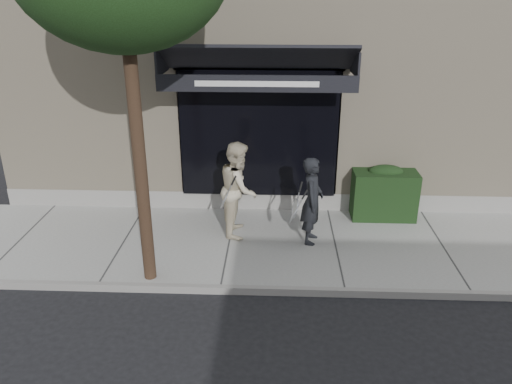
{
  "coord_description": "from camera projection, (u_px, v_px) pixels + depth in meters",
  "views": [
    {
      "loc": [
        -1.14,
        -8.36,
        4.61
      ],
      "look_at": [
        -1.52,
        0.6,
        0.89
      ],
      "focal_mm": 35.0,
      "sensor_mm": 36.0,
      "label": 1
    }
  ],
  "objects": [
    {
      "name": "ground",
      "position": [
        335.0,
        249.0,
        9.44
      ],
      "size": [
        80.0,
        80.0,
        0.0
      ],
      "primitive_type": "plane",
      "color": "black",
      "rests_on": "ground"
    },
    {
      "name": "pedestrian_back",
      "position": [
        239.0,
        189.0,
        9.49
      ],
      "size": [
        0.7,
        0.92,
        1.84
      ],
      "color": "beige",
      "rests_on": "sidewalk"
    },
    {
      "name": "sidewalk",
      "position": [
        335.0,
        246.0,
        9.42
      ],
      "size": [
        20.0,
        3.0,
        0.12
      ],
      "primitive_type": "cube",
      "color": "gray",
      "rests_on": "ground"
    },
    {
      "name": "hedge",
      "position": [
        384.0,
        192.0,
        10.3
      ],
      "size": [
        1.3,
        0.7,
        1.14
      ],
      "color": "black",
      "rests_on": "sidewalk"
    },
    {
      "name": "curb",
      "position": [
        345.0,
        292.0,
        7.98
      ],
      "size": [
        20.0,
        0.1,
        0.14
      ],
      "primitive_type": "cube",
      "color": "gray",
      "rests_on": "ground"
    },
    {
      "name": "building_facade",
      "position": [
        321.0,
        64.0,
        12.97
      ],
      "size": [
        14.3,
        8.04,
        5.64
      ],
      "color": "beige",
      "rests_on": "ground"
    },
    {
      "name": "pedestrian_front",
      "position": [
        312.0,
        201.0,
        9.17
      ],
      "size": [
        0.69,
        0.81,
        1.66
      ],
      "color": "black",
      "rests_on": "sidewalk"
    }
  ]
}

